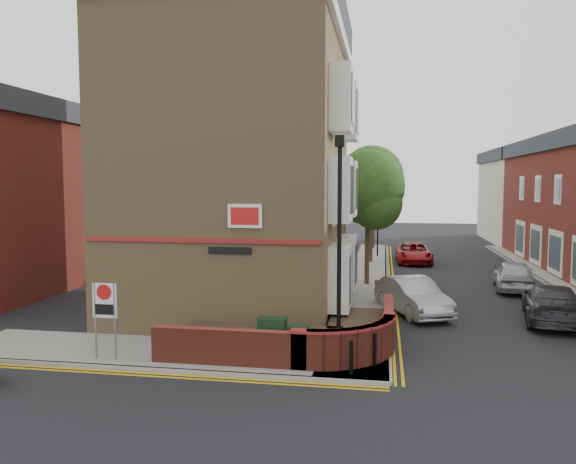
{
  "coord_description": "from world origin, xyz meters",
  "views": [
    {
      "loc": [
        2.79,
        -14.1,
        5.15
      ],
      "look_at": [
        -0.31,
        4.0,
        3.54
      ],
      "focal_mm": 35.0,
      "sensor_mm": 36.0,
      "label": 1
    }
  ],
  "objects_px": {
    "lamppost": "(339,249)",
    "silver_car_near": "(413,296)",
    "zone_sign": "(105,307)",
    "utility_cabinet_large": "(272,338)"
  },
  "relations": [
    {
      "from": "lamppost",
      "to": "silver_car_near",
      "type": "bearing_deg",
      "value": 71.27
    },
    {
      "from": "utility_cabinet_large",
      "to": "silver_car_near",
      "type": "xyz_separation_m",
      "value": [
        4.26,
        6.86,
        -0.01
      ]
    },
    {
      "from": "zone_sign",
      "to": "silver_car_near",
      "type": "height_order",
      "value": "zone_sign"
    },
    {
      "from": "zone_sign",
      "to": "silver_car_near",
      "type": "distance_m",
      "value": 11.83
    },
    {
      "from": "zone_sign",
      "to": "silver_car_near",
      "type": "relative_size",
      "value": 0.51
    },
    {
      "from": "lamppost",
      "to": "silver_car_near",
      "type": "height_order",
      "value": "lamppost"
    },
    {
      "from": "utility_cabinet_large",
      "to": "zone_sign",
      "type": "xyz_separation_m",
      "value": [
        -4.7,
        -0.8,
        0.92
      ]
    },
    {
      "from": "lamppost",
      "to": "silver_car_near",
      "type": "distance_m",
      "value": 7.81
    },
    {
      "from": "utility_cabinet_large",
      "to": "silver_car_near",
      "type": "relative_size",
      "value": 0.28
    },
    {
      "from": "lamppost",
      "to": "utility_cabinet_large",
      "type": "height_order",
      "value": "lamppost"
    }
  ]
}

